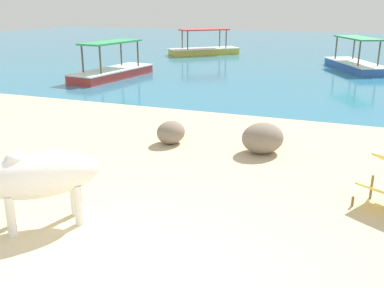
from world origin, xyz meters
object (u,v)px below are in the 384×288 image
object	(u,v)px
cow	(36,176)
boat_blue	(355,63)
boat_red	(112,70)
boat_yellow	(204,49)

from	to	relation	value
cow	boat_blue	bearing A→B (deg)	-147.29
cow	boat_blue	xyz separation A→B (m)	(3.23, 15.06, -0.39)
boat_blue	boat_red	size ratio (longest dim) A/B	1.01
boat_yellow	boat_blue	bearing A→B (deg)	-65.81
cow	boat_red	world-z (taller)	boat_red
boat_blue	boat_yellow	xyz separation A→B (m)	(-7.52, 3.18, 0.00)
cow	boat_yellow	distance (m)	18.74
boat_blue	boat_yellow	size ratio (longest dim) A/B	1.10
boat_blue	boat_yellow	bearing A→B (deg)	41.49
boat_blue	cow	bearing A→B (deg)	142.29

